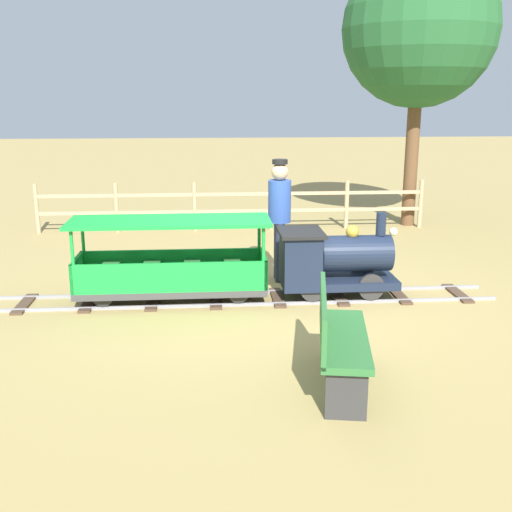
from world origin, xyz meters
The scene contains 8 objects.
ground_plane centered at (0.00, 0.00, 0.00)m, with size 60.00×60.00×0.00m, color #A38C51.
track centered at (0.00, -0.18, 0.02)m, with size 0.71×6.05×0.04m.
locomotive centered at (0.00, 0.86, 0.48)m, with size 0.67×1.45×1.02m.
passenger_car centered at (0.00, -1.08, 0.42)m, with size 0.77×2.35×0.97m.
conductor_person centered at (-0.80, 0.30, 0.96)m, with size 0.30×0.30×1.62m.
park_bench centered at (2.31, 0.45, 0.42)m, with size 1.35×0.62×0.82m.
oak_tree_near centered at (-4.25, 3.19, 3.55)m, with size 2.78×2.78×4.96m.
fence_section centered at (-4.01, -0.18, 0.48)m, with size 0.08×7.13×0.90m.
Camera 1 is at (7.06, -0.61, 2.41)m, focal length 42.87 mm.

